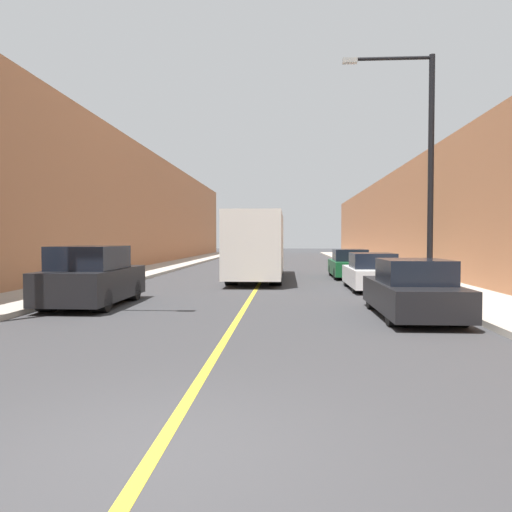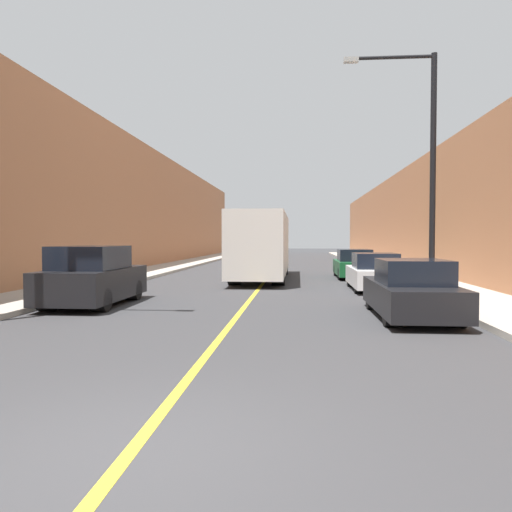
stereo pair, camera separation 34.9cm
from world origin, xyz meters
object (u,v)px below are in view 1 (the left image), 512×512
Objects in this scene: parked_suv_left at (92,278)px; car_right_mid at (371,273)px; car_right_near at (412,291)px; street_lamp_right at (423,158)px; car_right_far at (349,265)px; bus at (258,245)px.

parked_suv_left reaches higher than car_right_mid.
car_right_near is 0.57× the size of street_lamp_right.
parked_suv_left is 10.91m from car_right_mid.
parked_suv_left reaches higher than car_right_far.
car_right_mid is (0.11, 7.10, -0.02)m from car_right_near.
street_lamp_right is (1.33, 4.19, 4.17)m from car_right_near.
car_right_far is (-0.12, 6.24, 0.01)m from car_right_mid.
car_right_far is at bearing 51.30° from parked_suv_left.
bus is at bearing 127.94° from street_lamp_right.
car_right_near is at bearing -10.18° from parked_suv_left.
parked_suv_left is at bearing -128.70° from car_right_far.
car_right_mid is (4.93, -4.97, -1.10)m from bus.
bus is 1.29× the size of street_lamp_right.
car_right_far is (4.80, 1.28, -1.09)m from bus.
street_lamp_right reaches higher than bus.
street_lamp_right is at bearing -81.67° from car_right_far.
car_right_near reaches higher than car_right_mid.
street_lamp_right reaches higher than parked_suv_left.
parked_suv_left is 0.96× the size of car_right_near.
car_right_near is at bearing -68.25° from bus.
car_right_mid is (9.47, 5.42, -0.18)m from parked_suv_left.
bus is 7.08m from car_right_mid.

